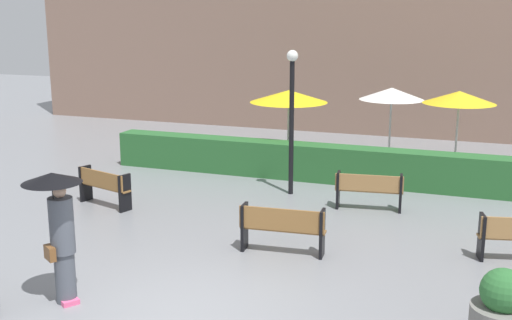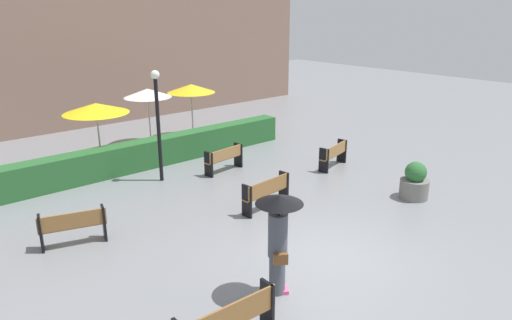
{
  "view_description": "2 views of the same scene",
  "coord_description": "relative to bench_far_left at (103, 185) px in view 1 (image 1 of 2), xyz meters",
  "views": [
    {
      "loc": [
        4.23,
        -8.0,
        4.48
      ],
      "look_at": [
        -0.64,
        5.32,
        1.18
      ],
      "focal_mm": 44.79,
      "sensor_mm": 36.0,
      "label": 1
    },
    {
      "loc": [
        -7.43,
        -6.1,
        5.43
      ],
      "look_at": [
        1.15,
        3.79,
        1.16
      ],
      "focal_mm": 33.02,
      "sensor_mm": 36.0,
      "label": 2
    }
  ],
  "objects": [
    {
      "name": "hedge_strip",
      "position": [
        4.1,
        4.06,
        -0.03
      ],
      "size": [
        11.9,
        0.7,
        0.98
      ],
      "primitive_type": "cube",
      "color": "#28602D",
      "rests_on": "ground"
    },
    {
      "name": "pedestrian_with_umbrella",
      "position": [
        2.28,
        -4.62,
        0.82
      ],
      "size": [
        0.91,
        0.91,
        2.12
      ],
      "color": "#4C515B",
      "rests_on": "ground"
    },
    {
      "name": "ground_plane",
      "position": [
        4.1,
        -4.34,
        -0.52
      ],
      "size": [
        60.0,
        60.0,
        0.0
      ],
      "primitive_type": "plane",
      "color": "gray"
    },
    {
      "name": "building_facade",
      "position": [
        4.1,
        11.66,
        4.04
      ],
      "size": [
        28.0,
        1.2,
        9.11
      ],
      "primitive_type": "cube",
      "color": "#846656",
      "rests_on": "ground"
    },
    {
      "name": "patio_umbrella_yellow",
      "position": [
        2.93,
        5.18,
        1.59
      ],
      "size": [
        2.24,
        2.24,
        2.29
      ],
      "color": "silver",
      "rests_on": "ground"
    },
    {
      "name": "planter_pot",
      "position": [
        8.73,
        -3.71,
        -0.03
      ],
      "size": [
        0.84,
        0.84,
        1.12
      ],
      "color": "slate",
      "rests_on": "ground"
    },
    {
      "name": "lamp_post",
      "position": [
        3.83,
        2.53,
        1.71
      ],
      "size": [
        0.28,
        0.28,
        3.59
      ],
      "color": "black",
      "rests_on": "ground"
    },
    {
      "name": "patio_umbrella_yellow_far",
      "position": [
        7.58,
        6.3,
        1.63
      ],
      "size": [
        2.02,
        2.02,
        2.33
      ],
      "color": "silver",
      "rests_on": "ground"
    },
    {
      "name": "bench_far_left",
      "position": [
        0.0,
        0.0,
        0.0
      ],
      "size": [
        1.54,
        0.76,
        0.87
      ],
      "color": "olive",
      "rests_on": "ground"
    },
    {
      "name": "bench_back_row",
      "position": [
        5.92,
        1.86,
        -0.01
      ],
      "size": [
        1.57,
        0.56,
        0.86
      ],
      "color": "#9E7242",
      "rests_on": "ground"
    },
    {
      "name": "patio_umbrella_white",
      "position": [
        5.67,
        6.56,
        1.62
      ],
      "size": [
        1.9,
        1.9,
        2.32
      ],
      "color": "silver",
      "rests_on": "ground"
    },
    {
      "name": "bench_mid_center",
      "position": [
        4.88,
        -1.45,
        0.02
      ],
      "size": [
        1.65,
        0.47,
        0.91
      ],
      "color": "olive",
      "rests_on": "ground"
    }
  ]
}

